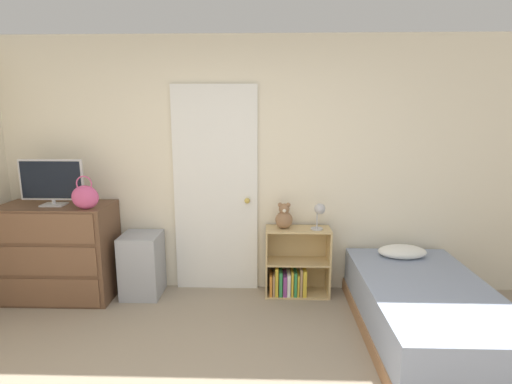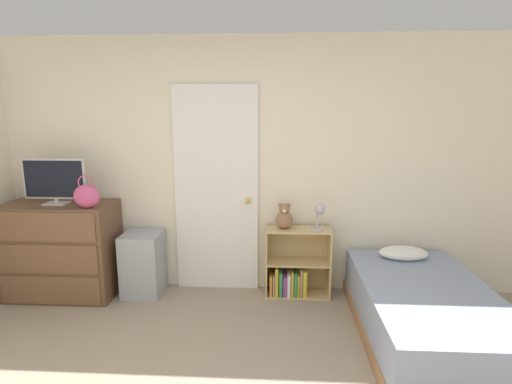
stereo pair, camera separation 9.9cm
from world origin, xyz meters
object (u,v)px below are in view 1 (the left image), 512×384
Objects in this scene: handbag at (85,197)px; bed at (426,311)px; dresser at (59,252)px; teddy_bear at (284,217)px; desk_lamp at (319,211)px; bookshelf at (294,270)px; storage_bin at (142,265)px; tv at (52,182)px.

handbag is 3.11m from bed.
handbag reaches higher than dresser.
desk_lamp is at bearing -6.86° from teddy_bear.
dresser is 2.58m from desk_lamp.
bookshelf is at bearing 0.98° from teddy_bear.
handbag reaches higher than teddy_bear.
handbag is 0.88m from storage_bin.
bookshelf is at bearing 143.61° from bed.
handbag is at bearing -23.08° from dresser.
tv is at bearing -176.12° from bookshelf.
teddy_bear is at bearing 173.14° from desk_lamp.
bed is at bearing -8.97° from handbag.
dresser is at bearing 156.92° from handbag.
bed is (1.03, -0.76, -0.03)m from bookshelf.
dresser is 2.24m from teddy_bear.
bookshelf is (2.31, 0.13, -0.21)m from dresser.
desk_lamp is at bearing -10.25° from bookshelf.
handbag is at bearing -19.97° from tv.
bed is (3.34, -0.60, -0.95)m from tv.
bookshelf reaches higher than bed.
teddy_bear reaches higher than storage_bin.
desk_lamp reaches higher than dresser.
storage_bin is 1.52m from bookshelf.
tv is 0.96× the size of storage_bin.
bookshelf is 0.38× the size of bed.
dresser is at bearing -176.68° from teddy_bear.
dresser is 3.97× the size of desk_lamp.
teddy_bear is 0.98× the size of desk_lamp.
storage_bin is 2.44× the size of teddy_bear.
handbag reaches higher than bed.
tv is 1.17m from storage_bin.
dresser is at bearing 169.33° from bed.
dresser is 2.33m from bookshelf.
bookshelf is 0.66m from desk_lamp.
handbag is at bearing 171.03° from bed.
dresser reaches higher than bookshelf.
teddy_bear is 0.35m from desk_lamp.
bookshelf is (1.93, 0.29, -0.80)m from handbag.
teddy_bear is 1.48m from bed.
bed is at bearing -42.03° from desk_lamp.
storage_bin is (0.79, 0.07, -0.16)m from dresser.
storage_bin is 2.40× the size of desk_lamp.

